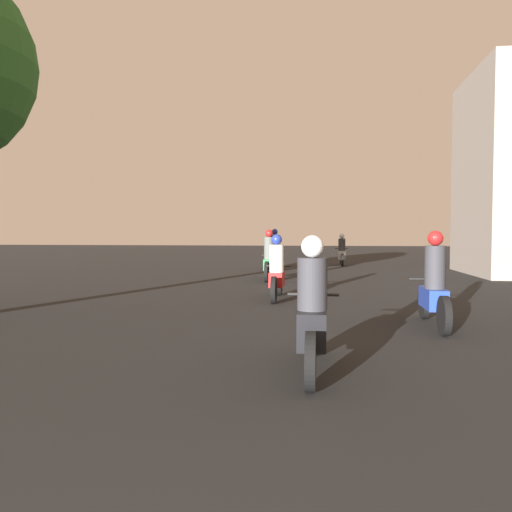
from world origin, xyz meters
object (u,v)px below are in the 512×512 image
object	(u,v)px
motorcycle_red	(277,273)
motorcycle_silver	(342,253)
motorcycle_green	(269,260)
motorcycle_black	(312,317)
motorcycle_orange	(275,254)
motorcycle_blue	(434,289)

from	to	relation	value
motorcycle_red	motorcycle_silver	size ratio (longest dim) A/B	1.09
motorcycle_green	motorcycle_silver	world-z (taller)	motorcycle_green
motorcycle_black	motorcycle_green	world-z (taller)	motorcycle_green
motorcycle_green	motorcycle_orange	world-z (taller)	motorcycle_orange
motorcycle_black	motorcycle_blue	distance (m)	3.42
motorcycle_blue	motorcycle_orange	world-z (taller)	motorcycle_orange
motorcycle_red	motorcycle_silver	world-z (taller)	motorcycle_silver
motorcycle_red	motorcycle_green	distance (m)	4.63
motorcycle_silver	motorcycle_black	bearing A→B (deg)	-102.46
motorcycle_green	motorcycle_silver	size ratio (longest dim) A/B	1.13
motorcycle_black	motorcycle_red	size ratio (longest dim) A/B	0.96
motorcycle_orange	motorcycle_silver	world-z (taller)	motorcycle_orange
motorcycle_black	motorcycle_orange	distance (m)	14.69
motorcycle_black	motorcycle_green	distance (m)	10.55
motorcycle_green	motorcycle_silver	distance (m)	8.12
motorcycle_red	motorcycle_green	world-z (taller)	motorcycle_green
motorcycle_green	motorcycle_orange	distance (m)	4.15
motorcycle_green	motorcycle_black	bearing A→B (deg)	-83.33
motorcycle_black	motorcycle_red	bearing A→B (deg)	91.56
motorcycle_red	motorcycle_orange	world-z (taller)	motorcycle_orange
motorcycle_black	motorcycle_silver	world-z (taller)	motorcycle_silver
motorcycle_black	motorcycle_silver	xyz separation A→B (m)	(0.98, 18.14, -0.00)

